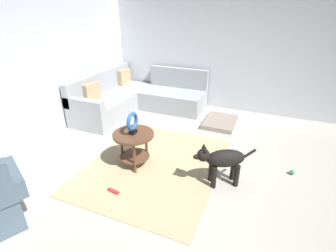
% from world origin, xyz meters
% --- Properties ---
extents(ground_plane, '(6.00, 6.00, 0.10)m').
position_xyz_m(ground_plane, '(0.00, 0.00, -0.05)').
color(ground_plane, '#B7B2A8').
extents(wall_back, '(6.00, 0.12, 2.70)m').
position_xyz_m(wall_back, '(0.00, 2.94, 1.35)').
color(wall_back, silver).
rests_on(wall_back, ground_plane).
extents(wall_right, '(0.12, 6.00, 2.70)m').
position_xyz_m(wall_right, '(2.94, 0.00, 1.35)').
color(wall_right, silver).
rests_on(wall_right, ground_plane).
extents(area_rug, '(2.30, 1.90, 0.01)m').
position_xyz_m(area_rug, '(0.15, 0.70, 0.01)').
color(area_rug, tan).
rests_on(area_rug, ground_plane).
extents(sectional_couch, '(2.20, 2.25, 0.88)m').
position_xyz_m(sectional_couch, '(1.99, 2.02, 0.29)').
color(sectional_couch, '#9EA3A8').
rests_on(sectional_couch, ground_plane).
extents(side_table, '(0.60, 0.60, 0.54)m').
position_xyz_m(side_table, '(0.06, 0.98, 0.42)').
color(side_table, brown).
rests_on(side_table, ground_plane).
extents(torus_sculpture, '(0.28, 0.08, 0.33)m').
position_xyz_m(torus_sculpture, '(0.06, 0.98, 0.71)').
color(torus_sculpture, black).
rests_on(torus_sculpture, side_table).
extents(dog_bed_mat, '(0.80, 0.60, 0.09)m').
position_xyz_m(dog_bed_mat, '(1.98, 0.08, 0.04)').
color(dog_bed_mat, gray).
rests_on(dog_bed_mat, ground_plane).
extents(dog, '(0.47, 0.77, 0.63)m').
position_xyz_m(dog, '(0.10, -0.31, 0.38)').
color(dog, black).
rests_on(dog, ground_plane).
extents(dog_toy_ball, '(0.07, 0.07, 0.07)m').
position_xyz_m(dog_toy_ball, '(0.70, -1.24, 0.04)').
color(dog_toy_ball, green).
rests_on(dog_toy_ball, ground_plane).
extents(dog_toy_rope, '(0.07, 0.17, 0.05)m').
position_xyz_m(dog_toy_rope, '(-0.62, 0.93, 0.03)').
color(dog_toy_rope, red).
rests_on(dog_toy_rope, ground_plane).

